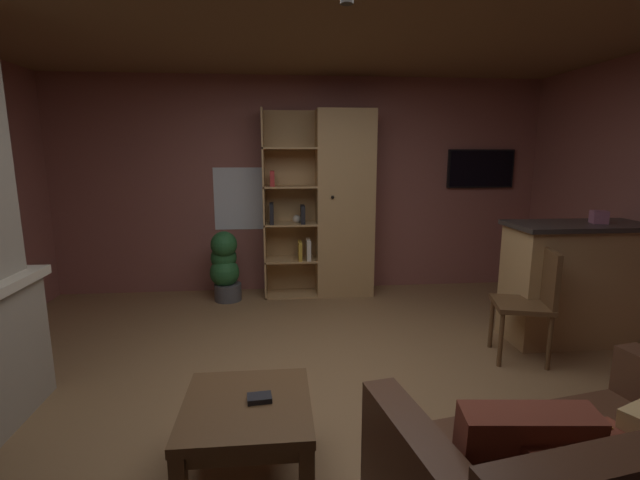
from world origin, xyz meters
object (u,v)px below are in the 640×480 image
Objects in this scene: dining_chair at (533,297)px; potted_floor_plant at (225,265)px; coffee_table at (247,417)px; table_book_0 at (259,398)px; bookshelf_cabinet at (337,206)px; kitchen_bar_counter at (590,282)px; tissue_box at (599,217)px; wall_mounted_tv at (481,169)px.

potted_floor_plant is at bearing 146.33° from dining_chair.
table_book_0 is at bearing 9.55° from coffee_table.
bookshelf_cabinet is at bearing 75.33° from table_book_0.
dining_chair is at bearing 28.42° from table_book_0.
tissue_box reaches higher than kitchen_bar_counter.
dining_chair reaches higher than potted_floor_plant.
bookshelf_cabinet is 2.59× the size of wall_mounted_tv.
bookshelf_cabinet is at bearing 142.97° from kitchen_bar_counter.
potted_floor_plant is (-1.31, -0.15, -0.66)m from bookshelf_cabinet.
tissue_box is (-0.00, -0.02, 0.59)m from kitchen_bar_counter.
kitchen_bar_counter is 2.22× the size of coffee_table.
wall_mounted_tv is at bearing 77.27° from dining_chair.
tissue_box reaches higher than table_book_0.
coffee_table is at bearing -153.09° from tissue_box.
potted_floor_plant is (-2.65, 1.76, -0.12)m from dining_chair.
table_book_0 is (-0.80, -3.07, -0.62)m from bookshelf_cabinet.
table_book_0 is (-2.88, -1.50, -0.10)m from kitchen_bar_counter.
dining_chair is (2.21, 1.17, 0.19)m from coffee_table.
tissue_box is at bearing -23.04° from potted_floor_plant.
table_book_0 is 2.44m from dining_chair.
kitchen_bar_counter is 1.87× the size of potted_floor_plant.
table_book_0 is at bearing -104.67° from bookshelf_cabinet.
coffee_table is (-2.95, -1.51, -0.20)m from kitchen_bar_counter.
dining_chair is at bearing -156.29° from tissue_box.
coffee_table is 2.51m from dining_chair.
bookshelf_cabinet is 2.34× the size of dining_chair.
tissue_box is at bearing -95.15° from kitchen_bar_counter.
bookshelf_cabinet is 1.88m from wall_mounted_tv.
bookshelf_cabinet is at bearing 74.26° from coffee_table.
tissue_box reaches higher than dining_chair.
wall_mounted_tv is (2.69, 3.29, 1.14)m from coffee_table.
table_book_0 is at bearing -151.58° from dining_chair.
tissue_box is 0.15× the size of potted_floor_plant.
kitchen_bar_counter reaches higher than potted_floor_plant.
wall_mounted_tv is at bearing 50.76° from coffee_table.
dining_chair is at bearing -155.32° from kitchen_bar_counter.
table_book_0 reaches higher than coffee_table.
coffee_table is at bearing -152.86° from kitchen_bar_counter.
tissue_box is (2.08, -1.58, 0.06)m from bookshelf_cabinet.
wall_mounted_tv reaches higher than potted_floor_plant.
wall_mounted_tv reaches higher than tissue_box.
table_book_0 is at bearing -128.65° from wall_mounted_tv.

